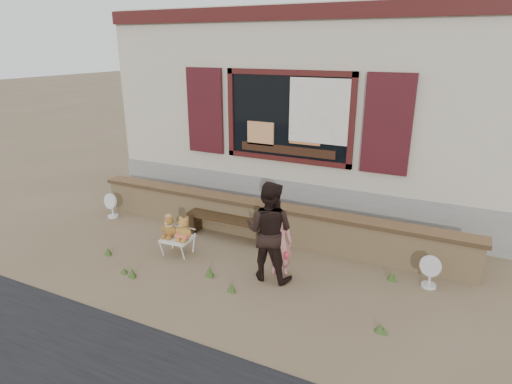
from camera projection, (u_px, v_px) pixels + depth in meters
The scene contains 12 objects.
ground at pixel (240, 261), 6.92m from camera, with size 80.00×80.00×0.00m, color brown.
shopfront at pixel (328, 104), 10.09m from camera, with size 8.04×5.13×4.00m.
brick_wall at pixel (266, 220), 7.66m from camera, with size 7.10×0.36×0.67m.
bench at pixel (227, 222), 7.69m from camera, with size 1.56×0.34×0.40m.
folding_chair at pixel (177, 239), 7.09m from camera, with size 0.50×0.45×0.29m.
teddy_bear_left at pixel (169, 226), 7.06m from camera, with size 0.29×0.25×0.39m, color brown, non-canonical shape.
teddy_bear_right at pixel (184, 228), 6.96m from camera, with size 0.29×0.25×0.40m, color olive, non-canonical shape.
child at pixel (280, 242), 6.37m from camera, with size 0.39×0.25×1.06m, color pink.
adult at pixel (269, 231), 6.21m from camera, with size 0.73×0.57×1.51m, color black.
fan_left at pixel (112, 205), 8.62m from camera, with size 0.32×0.22×0.51m.
fan_right at pixel (431, 271), 6.11m from camera, with size 0.32×0.21×0.50m.
grass_tufts at pixel (224, 271), 6.50m from camera, with size 4.62×1.77×0.16m.
Camera 1 is at (2.94, -5.44, 3.32)m, focal length 30.00 mm.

